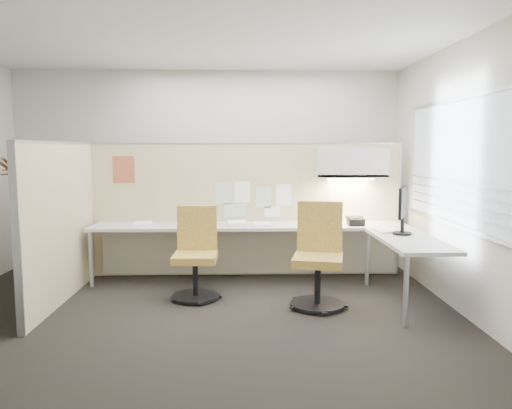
{
  "coord_description": "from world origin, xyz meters",
  "views": [
    {
      "loc": [
        0.51,
        -5.01,
        1.69
      ],
      "look_at": [
        0.66,
        0.8,
        1.04
      ],
      "focal_mm": 35.0,
      "sensor_mm": 36.0,
      "label": 1
    }
  ],
  "objects_px": {
    "desk": "(277,236)",
    "chair_left": "(196,256)",
    "chair_right": "(318,259)",
    "monitor": "(403,207)",
    "phone": "(355,221)"
  },
  "relations": [
    {
      "from": "desk",
      "to": "chair_left",
      "type": "distance_m",
      "value": 1.11
    },
    {
      "from": "chair_right",
      "to": "monitor",
      "type": "bearing_deg",
      "value": 26.2
    },
    {
      "from": "desk",
      "to": "monitor",
      "type": "distance_m",
      "value": 1.57
    },
    {
      "from": "chair_left",
      "to": "monitor",
      "type": "height_order",
      "value": "monitor"
    },
    {
      "from": "desk",
      "to": "phone",
      "type": "bearing_deg",
      "value": 3.07
    },
    {
      "from": "chair_left",
      "to": "phone",
      "type": "distance_m",
      "value": 2.07
    },
    {
      "from": "phone",
      "to": "desk",
      "type": "bearing_deg",
      "value": -176.78
    },
    {
      "from": "desk",
      "to": "chair_left",
      "type": "bearing_deg",
      "value": -149.87
    },
    {
      "from": "chair_right",
      "to": "phone",
      "type": "xyz_separation_m",
      "value": [
        0.6,
        0.94,
        0.27
      ]
    },
    {
      "from": "chair_right",
      "to": "phone",
      "type": "height_order",
      "value": "chair_right"
    },
    {
      "from": "desk",
      "to": "monitor",
      "type": "height_order",
      "value": "monitor"
    },
    {
      "from": "chair_left",
      "to": "chair_right",
      "type": "bearing_deg",
      "value": -12.35
    },
    {
      "from": "monitor",
      "to": "phone",
      "type": "height_order",
      "value": "monitor"
    },
    {
      "from": "chair_left",
      "to": "phone",
      "type": "xyz_separation_m",
      "value": [
        1.95,
        0.61,
        0.3
      ]
    },
    {
      "from": "monitor",
      "to": "chair_left",
      "type": "bearing_deg",
      "value": 113.1
    }
  ]
}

